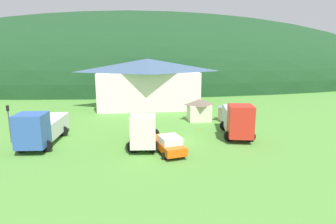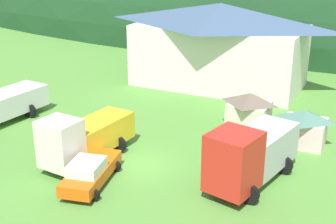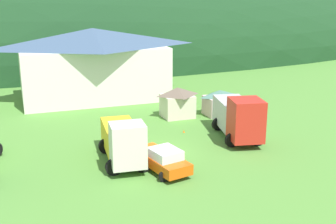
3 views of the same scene
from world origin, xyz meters
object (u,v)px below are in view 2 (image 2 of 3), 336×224
at_px(play_shed_cream, 249,111).
at_px(play_shed_pink, 304,127).
at_px(heavy_rig_striped, 84,137).
at_px(service_pickup_orange, 90,171).
at_px(depot_building, 219,44).
at_px(traffic_cone_near_pickup, 209,152).
at_px(crane_truck_red, 250,154).

relative_size(play_shed_cream, play_shed_pink, 1.03).
distance_m(heavy_rig_striped, service_pickup_orange, 3.13).
distance_m(depot_building, traffic_cone_near_pickup, 15.83).
height_order(play_shed_cream, service_pickup_orange, play_shed_cream).
relative_size(depot_building, service_pickup_orange, 3.15).
height_order(play_shed_cream, heavy_rig_striped, heavy_rig_striped).
height_order(depot_building, play_shed_pink, depot_building).
bearing_deg(depot_building, play_shed_pink, -46.34).
relative_size(play_shed_pink, crane_truck_red, 0.40).
relative_size(play_shed_cream, crane_truck_red, 0.42).
xyz_separation_m(play_shed_cream, traffic_cone_near_pickup, (-1.21, -4.66, -1.48)).
distance_m(crane_truck_red, traffic_cone_near_pickup, 4.97).
height_order(play_shed_pink, heavy_rig_striped, heavy_rig_striped).
bearing_deg(play_shed_cream, service_pickup_orange, -115.76).
bearing_deg(heavy_rig_striped, play_shed_cream, 145.81).
xyz_separation_m(play_shed_cream, heavy_rig_striped, (-7.67, -9.42, 0.17)).
distance_m(depot_building, play_shed_pink, 14.92).
xyz_separation_m(play_shed_pink, crane_truck_red, (-1.74, -6.83, 0.63)).
bearing_deg(play_shed_pink, crane_truck_red, -104.27).
distance_m(play_shed_cream, crane_truck_red, 7.95).
bearing_deg(depot_building, crane_truck_red, -64.32).
height_order(depot_building, crane_truck_red, depot_building).
distance_m(service_pickup_orange, traffic_cone_near_pickup, 8.30).
height_order(play_shed_cream, traffic_cone_near_pickup, play_shed_cream).
relative_size(play_shed_pink, heavy_rig_striped, 0.43).
bearing_deg(crane_truck_red, service_pickup_orange, -51.15).
distance_m(play_shed_cream, traffic_cone_near_pickup, 5.04).
bearing_deg(crane_truck_red, heavy_rig_striped, -67.78).
relative_size(crane_truck_red, service_pickup_orange, 1.40).
bearing_deg(crane_truck_red, play_shed_pink, 177.52).
distance_m(play_shed_pink, traffic_cone_near_pickup, 6.70).
distance_m(play_shed_pink, service_pickup_orange, 14.60).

